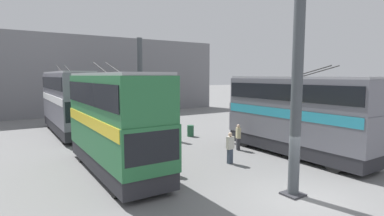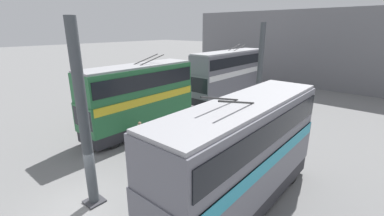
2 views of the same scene
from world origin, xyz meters
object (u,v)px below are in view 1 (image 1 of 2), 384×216
Objects in this scene: bus_left_near at (296,111)px; person_by_right_row at (168,157)px; oil_drum at (191,131)px; bus_right_mid at (67,99)px; person_by_left_row at (238,136)px; person_aisle_foreground at (230,147)px; person_aisle_midway at (144,131)px; bus_right_near at (114,117)px.

bus_left_near reaches higher than person_by_right_row.
bus_left_near is 10.73× the size of oil_drum.
person_by_left_row is (-12.18, -8.37, -2.08)m from bus_right_mid.
bus_left_near is 5.67× the size of person_by_right_row.
person_by_right_row reaches higher than oil_drum.
bus_right_mid is 14.34m from person_by_right_row.
person_aisle_foreground is (-0.26, -3.79, 0.04)m from person_by_right_row.
bus_right_mid is at bearing 34.49° from bus_left_near.
bus_right_mid reaches higher than person_by_right_row.
bus_right_mid is 15.59m from person_aisle_foreground.
person_by_right_row is (-14.02, -2.12, -2.10)m from bus_right_mid.
bus_right_mid reaches higher than person_aisle_midway.
person_by_right_row is 9.52m from oil_drum.
bus_right_near reaches higher than person_aisle_foreground.
bus_right_mid reaches higher than person_aisle_foreground.
bus_left_near is 1.07× the size of bus_right_near.
bus_right_mid is 6.72× the size of person_aisle_midway.
person_by_right_row is (1.12, 8.28, -1.87)m from bus_left_near.
person_by_right_row is at bearing 82.27° from bus_left_near.
person_by_left_row is 5.56m from oil_drum.
person_aisle_midway is (-6.67, -4.06, -2.16)m from bus_right_mid.
bus_right_mid is 14.93m from person_by_left_row.
person_by_left_row is at bearing -89.26° from bus_right_near.
oil_drum is at bearing -62.13° from person_by_left_row.
bus_right_near is 3.37m from person_by_right_row.
bus_right_near is 12.29m from bus_right_mid.
person_aisle_midway is 1.78× the size of oil_drum.
oil_drum is (5.53, 0.24, -0.47)m from person_by_left_row.
bus_left_near is 10.79m from bus_right_near.
person_aisle_midway is at bearing -173.54° from person_by_right_row.
person_aisle_foreground reaches higher than person_aisle_midway.
bus_left_near is 8.57m from person_by_right_row.
bus_left_near is at bearing 75.86° from person_aisle_midway.
person_by_left_row reaches higher than oil_drum.
bus_right_near reaches higher than person_aisle_midway.
bus_left_near reaches higher than person_by_left_row.
bus_right_near reaches higher than person_by_left_row.
person_by_right_row is 6.51m from person_by_left_row.
person_aisle_midway is at bearing 90.22° from oil_drum.
person_aisle_midway is (8.48, 6.35, -1.93)m from bus_left_near.
bus_right_near is 0.83× the size of bus_right_mid.
person_by_left_row is (1.84, -6.25, 0.01)m from person_by_right_row.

